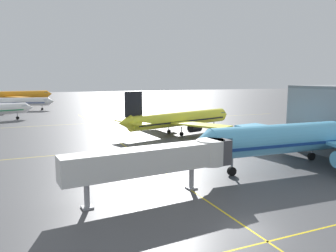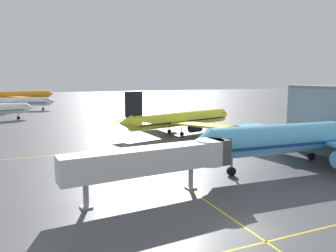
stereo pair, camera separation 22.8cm
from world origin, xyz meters
name	(u,v)px [view 2 (the right image)]	position (x,y,z in m)	size (l,w,h in m)	color
ground_plane	(250,231)	(0.00, 0.00, 0.00)	(600.00, 600.00, 0.00)	#4C4C4F
airliner_front_gate	(319,136)	(22.27, 13.43, 4.37)	(41.13, 35.48, 12.80)	#5BB7E5
airliner_second_row	(180,119)	(15.22, 46.37, 3.46)	(32.11, 27.37, 10.14)	yellow
airliner_far_left_stand	(13,102)	(-22.00, 123.50, 3.45)	(31.86, 27.19, 10.09)	white
airliner_far_right_stand	(14,95)	(-22.62, 164.22, 4.22)	(39.07, 33.33, 12.36)	orange
taxiway_markings	(129,149)	(0.00, 35.63, 0.00)	(130.02, 124.18, 0.01)	yellow
jet_bridge	(163,159)	(-3.37, 11.27, 4.06)	(19.76, 4.55, 5.58)	silver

